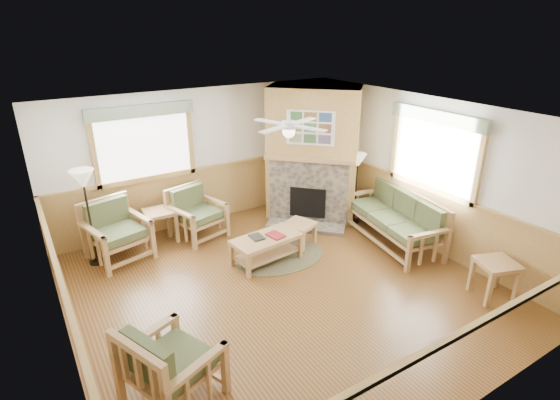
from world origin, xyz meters
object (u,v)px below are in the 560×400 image
footstool (299,234)px  armchair_back_right (197,214)px  floor_lamp_left (90,218)px  armchair_left (172,362)px  end_table_chairs (161,225)px  sofa (393,219)px  end_table_sofa (494,279)px  floor_lamp_right (356,189)px  coffee_table (267,249)px  armchair_back_left (117,232)px

footstool → armchair_back_right: bearing=138.5°
floor_lamp_left → armchair_back_right: bearing=-0.4°
armchair_left → end_table_chairs: (1.07, 3.73, -0.18)m
armchair_back_right → footstool: bearing=-57.0°
sofa → end_table_sofa: 2.09m
armchair_left → end_table_sofa: size_ratio=1.62×
armchair_back_right → floor_lamp_right: (2.98, -1.09, 0.25)m
end_table_chairs → end_table_sofa: size_ratio=1.03×
coffee_table → floor_lamp_right: floor_lamp_right is taller
armchair_back_right → armchair_left: size_ratio=0.98×
end_table_sofa → armchair_back_left: bearing=137.0°
coffee_table → end_table_sofa: (2.35, -2.70, 0.06)m
coffee_table → floor_lamp_left: (-2.49, 1.53, 0.61)m
end_table_chairs → floor_lamp_left: floor_lamp_left is taller
armchair_back_left → armchair_left: bearing=-107.6°
armchair_left → floor_lamp_left: (-0.14, 3.53, 0.36)m
armchair_left → floor_lamp_left: size_ratio=0.58×
armchair_back_left → coffee_table: size_ratio=0.87×
coffee_table → armchair_left: bearing=-145.5°
armchair_back_left → armchair_back_right: bearing=-11.4°
armchair_back_right → footstool: armchair_back_right is taller
armchair_back_right → end_table_sofa: (2.98, -4.21, -0.18)m
coffee_table → footstool: bearing=9.3°
armchair_back_right → armchair_left: armchair_left is taller
armchair_back_left → end_table_chairs: armchair_back_left is taller
armchair_back_left → floor_lamp_right: 4.58m
coffee_table → floor_lamp_left: 2.99m
armchair_back_left → coffee_table: (2.11, -1.46, -0.28)m
armchair_back_right → coffee_table: 1.66m
armchair_back_left → floor_lamp_right: size_ratio=0.70×
armchair_left → armchair_back_right: bearing=-47.5°
armchair_back_left → floor_lamp_left: floor_lamp_left is taller
armchair_back_left → footstool: size_ratio=2.06×
sofa → armchair_back_right: (-2.98, 2.13, -0.00)m
armchair_left → sofa: bearing=-95.0°
armchair_back_right → floor_lamp_left: (-1.86, 0.01, 0.36)m
end_table_sofa → floor_lamp_right: (0.00, 3.13, 0.43)m
floor_lamp_right → coffee_table: bearing=-169.6°
armchair_back_left → armchair_left: armchair_back_left is taller
armchair_left → coffee_table: armchair_left is taller
armchair_back_left → floor_lamp_left: bearing=155.7°
end_table_sofa → floor_lamp_left: size_ratio=0.36×
end_table_chairs → armchair_back_right: bearing=-18.2°
end_table_sofa → sofa: bearing=90.0°
armchair_left → end_table_sofa: bearing=-119.9°
footstool → floor_lamp_right: bearing=7.7°
footstool → end_table_sofa: bearing=-62.6°
floor_lamp_right → armchair_left: bearing=-152.6°
armchair_back_left → armchair_left: (-0.24, -3.46, -0.03)m
coffee_table → floor_lamp_left: bearing=142.5°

